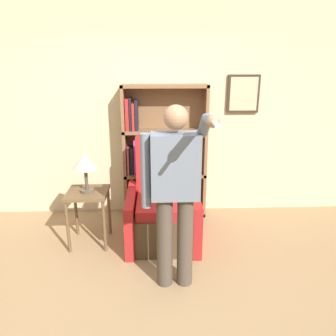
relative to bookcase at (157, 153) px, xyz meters
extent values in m
plane|color=#937551|center=(-0.12, -1.87, -0.88)|extent=(14.00, 14.00, 0.00)
cube|color=beige|center=(-0.12, 0.16, 0.52)|extent=(8.00, 0.06, 2.80)
cube|color=#33281E|center=(1.14, 0.11, 0.77)|extent=(0.42, 0.04, 0.49)
cube|color=tan|center=(1.14, 0.09, 0.77)|extent=(0.36, 0.01, 0.43)
cube|color=brown|center=(-0.43, -0.02, 0.01)|extent=(0.04, 0.28, 1.78)
cube|color=brown|center=(0.63, -0.02, 0.01)|extent=(0.04, 0.28, 1.78)
cube|color=brown|center=(0.10, 0.11, 0.01)|extent=(1.10, 0.01, 1.78)
cube|color=brown|center=(0.10, -0.02, -0.86)|extent=(1.10, 0.28, 0.04)
cube|color=brown|center=(0.10, -0.02, -0.29)|extent=(1.10, 0.28, 0.04)
cube|color=brown|center=(0.10, -0.02, 0.31)|extent=(1.10, 0.28, 0.04)
cube|color=brown|center=(0.10, -0.02, 0.88)|extent=(1.10, 0.28, 0.04)
cube|color=#238438|center=(-0.39, -0.02, -0.67)|extent=(0.03, 0.18, 0.35)
cube|color=orange|center=(-0.35, -0.02, -0.58)|extent=(0.03, 0.16, 0.52)
cube|color=purple|center=(-0.31, -0.02, -0.62)|extent=(0.04, 0.16, 0.45)
cube|color=#5B99A8|center=(-0.26, -0.02, -0.59)|extent=(0.03, 0.17, 0.51)
cube|color=#BC4C56|center=(-0.39, -0.02, -0.09)|extent=(0.03, 0.22, 0.36)
cube|color=black|center=(-0.34, -0.02, -0.09)|extent=(0.04, 0.17, 0.36)
cube|color=purple|center=(-0.29, -0.02, -0.03)|extent=(0.05, 0.20, 0.47)
cube|color=black|center=(-0.24, -0.02, -0.04)|extent=(0.05, 0.23, 0.46)
cube|color=red|center=(-0.38, -0.02, 0.53)|extent=(0.04, 0.22, 0.40)
cube|color=black|center=(-0.34, -0.02, 0.53)|extent=(0.03, 0.21, 0.41)
cube|color=red|center=(-0.30, -0.02, 0.50)|extent=(0.03, 0.23, 0.35)
cube|color=black|center=(-0.26, -0.02, 0.52)|extent=(0.04, 0.19, 0.39)
cube|color=#4C3823|center=(0.05, -0.76, -0.67)|extent=(0.63, 0.80, 0.43)
cube|color=#A31E1E|center=(0.05, -0.80, -0.39)|extent=(0.59, 0.68, 0.12)
cube|color=#A31E1E|center=(0.05, -0.40, -0.17)|extent=(0.63, 0.16, 0.98)
cube|color=#A31E1E|center=(-0.32, -0.76, -0.58)|extent=(0.10, 0.88, 0.61)
cube|color=#A31E1E|center=(0.41, -0.76, -0.58)|extent=(0.10, 0.88, 0.61)
cylinder|color=#473D33|center=(0.05, -1.55, -0.43)|extent=(0.15, 0.15, 0.90)
cylinder|color=#473D33|center=(0.24, -1.55, -0.43)|extent=(0.15, 0.15, 0.90)
cube|color=slate|center=(0.14, -1.55, 0.31)|extent=(0.42, 0.24, 0.58)
sphere|color=#997051|center=(0.14, -1.55, 0.73)|extent=(0.21, 0.21, 0.21)
cylinder|color=slate|center=(-0.11, -1.55, 0.27)|extent=(0.09, 0.09, 0.67)
cylinder|color=slate|center=(0.37, -1.66, 0.68)|extent=(0.09, 0.28, 0.23)
cylinder|color=slate|center=(0.37, -1.90, 0.77)|extent=(0.08, 0.27, 0.10)
sphere|color=#997051|center=(0.37, -2.03, 0.78)|extent=(0.09, 0.09, 0.09)
cylinder|color=white|center=(0.37, -2.13, 0.78)|extent=(0.04, 0.15, 0.04)
cube|color=brown|center=(-0.81, -0.75, -0.25)|extent=(0.46, 0.46, 0.04)
cylinder|color=brown|center=(-1.01, -0.96, -0.58)|extent=(0.04, 0.04, 0.62)
cylinder|color=brown|center=(-0.61, -0.96, -0.58)|extent=(0.04, 0.04, 0.62)
cylinder|color=brown|center=(-1.01, -0.55, -0.58)|extent=(0.04, 0.04, 0.62)
cylinder|color=brown|center=(-0.61, -0.55, -0.58)|extent=(0.04, 0.04, 0.62)
cylinder|color=#4C4233|center=(-0.81, -0.75, -0.22)|extent=(0.15, 0.15, 0.02)
cylinder|color=#4C4233|center=(-0.81, -0.75, -0.08)|extent=(0.04, 0.04, 0.25)
cone|color=beige|center=(-0.81, -0.75, 0.13)|extent=(0.28, 0.28, 0.18)
camera|label=1|loc=(-0.03, -4.24, 1.17)|focal=35.00mm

